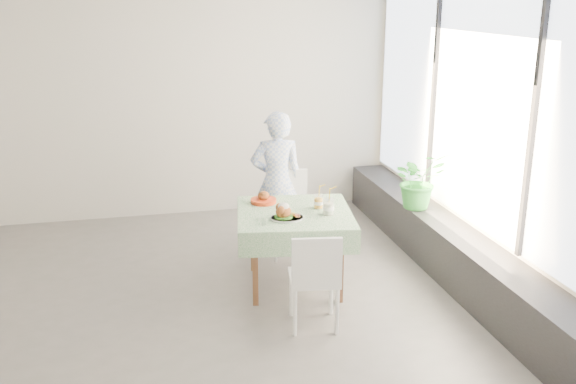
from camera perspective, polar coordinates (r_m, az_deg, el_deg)
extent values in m
plane|color=#595654|center=(5.97, -11.11, -9.67)|extent=(6.00, 6.00, 0.00)
cube|color=silver|center=(7.95, -12.44, 7.61)|extent=(6.00, 0.02, 2.80)
cube|color=silver|center=(3.11, -10.68, -7.04)|extent=(6.00, 0.02, 2.80)
cube|color=silver|center=(6.29, 16.58, 4.87)|extent=(0.02, 5.00, 2.80)
cube|color=#D1E0F9|center=(6.23, 16.53, 7.10)|extent=(0.01, 4.80, 2.18)
cube|color=black|center=(6.53, 14.19, -5.09)|extent=(0.40, 4.80, 0.50)
cube|color=brown|center=(5.94, 0.58, -2.05)|extent=(1.02, 1.02, 0.04)
cube|color=beige|center=(5.93, 0.58, -1.81)|extent=(1.18, 1.18, 0.01)
cube|color=white|center=(6.73, 0.20, -2.03)|extent=(0.45, 0.45, 0.04)
cube|color=white|center=(6.84, -0.04, 0.31)|extent=(0.42, 0.07, 0.42)
cube|color=white|center=(5.33, 2.32, -7.63)|extent=(0.46, 0.46, 0.04)
cube|color=white|center=(5.07, 2.59, -6.23)|extent=(0.40, 0.10, 0.40)
imported|color=#8FAAE6|center=(6.80, -1.00, 0.90)|extent=(0.59, 0.42, 1.52)
cylinder|color=white|center=(5.73, -0.07, -2.33)|extent=(0.30, 0.30, 0.02)
cylinder|color=#215816|center=(5.72, -0.40, -2.22)|extent=(0.17, 0.17, 0.02)
ellipsoid|color=brown|center=(5.70, -0.40, -1.76)|extent=(0.14, 0.13, 0.11)
ellipsoid|color=white|center=(5.69, -0.40, -1.30)|extent=(0.10, 0.10, 0.07)
cylinder|color=#9B1E0F|center=(5.73, 0.86, -2.09)|extent=(0.05, 0.05, 0.03)
cylinder|color=white|center=(6.01, 2.73, -0.87)|extent=(0.09, 0.09, 0.13)
cylinder|color=#FFA715|center=(6.01, 2.72, -1.00)|extent=(0.08, 0.08, 0.09)
cylinder|color=white|center=(5.99, 2.74, -0.27)|extent=(0.09, 0.09, 0.01)
cylinder|color=yellow|center=(5.98, 2.80, 0.15)|extent=(0.01, 0.03, 0.17)
cylinder|color=white|center=(5.84, 3.62, -1.33)|extent=(0.10, 0.10, 0.14)
cylinder|color=#EAECC6|center=(5.85, 3.62, -1.48)|extent=(0.09, 0.09, 0.11)
cylinder|color=white|center=(5.82, 3.63, -0.62)|extent=(0.11, 0.11, 0.01)
cylinder|color=yellow|center=(5.80, 3.71, -0.13)|extent=(0.01, 0.04, 0.20)
cylinder|color=#B83312|center=(6.17, -2.19, -0.79)|extent=(0.25, 0.25, 0.04)
cylinder|color=white|center=(6.17, -2.19, -0.70)|extent=(0.21, 0.21, 0.01)
ellipsoid|color=brown|center=(6.16, -2.20, -0.34)|extent=(0.11, 0.10, 0.09)
imported|color=#2A7E2C|center=(6.85, 11.52, 1.05)|extent=(0.61, 0.55, 0.60)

